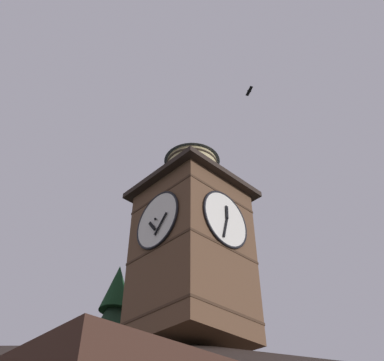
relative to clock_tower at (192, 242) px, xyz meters
name	(u,v)px	position (x,y,z in m)	size (l,w,h in m)	color
clock_tower	(192,242)	(0.00, 0.00, 0.00)	(4.42, 4.42, 9.81)	brown
flying_bird_high	(249,91)	(-1.99, 2.40, 9.17)	(0.44, 0.66, 0.13)	black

